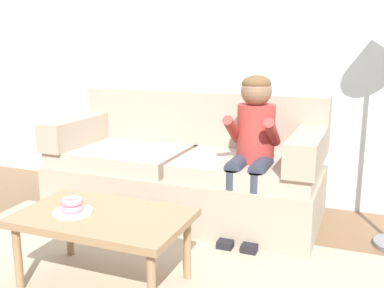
{
  "coord_description": "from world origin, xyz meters",
  "views": [
    {
      "loc": [
        1.19,
        -2.29,
        1.31
      ],
      "look_at": [
        0.1,
        0.45,
        0.65
      ],
      "focal_mm": 42.33,
      "sensor_mm": 36.0,
      "label": 1
    }
  ],
  "objects_px": {
    "coffee_table": "(103,222)",
    "person_child": "(253,140)",
    "donut": "(72,208)",
    "couch": "(187,170)"
  },
  "relations": [
    {
      "from": "coffee_table",
      "to": "person_child",
      "type": "xyz_separation_m",
      "value": [
        0.56,
        1.0,
        0.3
      ]
    },
    {
      "from": "donut",
      "to": "couch",
      "type": "bearing_deg",
      "value": 83.21
    },
    {
      "from": "couch",
      "to": "coffee_table",
      "type": "bearing_deg",
      "value": -89.54
    },
    {
      "from": "coffee_table",
      "to": "donut",
      "type": "bearing_deg",
      "value": -163.0
    },
    {
      "from": "coffee_table",
      "to": "couch",
      "type": "bearing_deg",
      "value": 90.46
    },
    {
      "from": "coffee_table",
      "to": "donut",
      "type": "xyz_separation_m",
      "value": [
        -0.16,
        -0.05,
        0.08
      ]
    },
    {
      "from": "couch",
      "to": "person_child",
      "type": "relative_size",
      "value": 1.86
    },
    {
      "from": "coffee_table",
      "to": "person_child",
      "type": "bearing_deg",
      "value": 60.69
    },
    {
      "from": "couch",
      "to": "person_child",
      "type": "xyz_separation_m",
      "value": [
        0.57,
        -0.21,
        0.33
      ]
    },
    {
      "from": "couch",
      "to": "person_child",
      "type": "distance_m",
      "value": 0.69
    }
  ]
}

